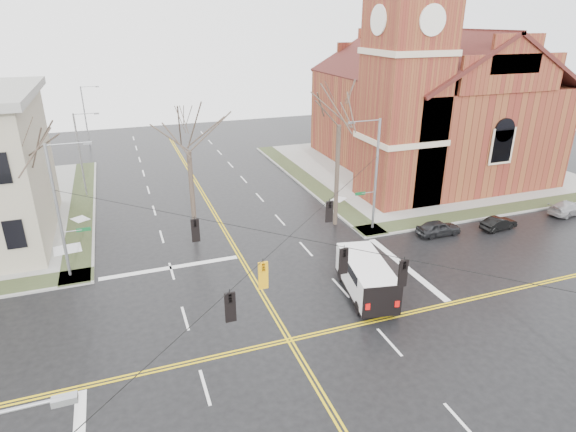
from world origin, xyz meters
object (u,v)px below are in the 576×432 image
object	(u,v)px
tree_nw_far	(21,164)
streetlight_north_b	(86,115)
church	(425,95)
cargo_van	(365,274)
signal_pole_nw	(60,208)
tree_ne	(339,118)
parked_car_a	(438,228)
signal_pole_ne	(374,172)
streetlight_north_a	(81,152)
parked_car_b	(499,223)
parked_car_c	(568,208)
tree_nw_near	(188,146)

from	to	relation	value
tree_nw_far	streetlight_north_b	bearing A→B (deg)	85.63
church	cargo_van	distance (m)	29.54
signal_pole_nw	tree_ne	xyz separation A→B (m)	(20.28, 1.78, 4.10)
streetlight_north_b	cargo_van	xyz separation A→B (m)	(16.78, -45.01, -3.12)
church	parked_car_a	distance (m)	19.93
church	signal_pole_ne	world-z (taller)	church
streetlight_north_a	parked_car_b	world-z (taller)	streetlight_north_a
signal_pole_nw	cargo_van	distance (m)	19.74
cargo_van	parked_car_a	size ratio (longest dim) A/B	1.75
parked_car_a	tree_nw_far	xyz separation A→B (m)	(-29.21, 4.64, 6.96)
parked_car_a	parked_car_c	distance (m)	13.55
parked_car_a	parked_car_b	xyz separation A→B (m)	(5.35, -0.76, -0.08)
cargo_van	parked_car_a	bearing A→B (deg)	40.96
church	cargo_van	world-z (taller)	church
signal_pole_nw	cargo_van	bearing A→B (deg)	-26.01
cargo_van	tree_nw_far	world-z (taller)	tree_nw_far
parked_car_a	signal_pole_ne	bearing A→B (deg)	60.36
cargo_van	parked_car_c	distance (m)	23.99
parked_car_a	church	bearing A→B (deg)	-27.43
church	cargo_van	xyz separation A→B (m)	(-18.64, -21.79, -7.08)
streetlight_north_b	tree_nw_near	size ratio (longest dim) A/B	0.76
parked_car_a	parked_car_b	size ratio (longest dim) A/B	1.12
signal_pole_ne	tree_ne	distance (m)	5.06
signal_pole_ne	parked_car_a	bearing A→B (deg)	-31.09
streetlight_north_b	tree_nw_near	distance (m)	34.81
signal_pole_ne	streetlight_north_a	size ratio (longest dim) A/B	1.12
streetlight_north_a	parked_car_b	xyz separation A→B (m)	(31.91, -20.03, -3.94)
church	cargo_van	size ratio (longest dim) A/B	4.35
signal_pole_ne	parked_car_c	world-z (taller)	signal_pole_ne
tree_nw_near	streetlight_north_b	bearing A→B (deg)	103.49
signal_pole_ne	cargo_van	world-z (taller)	signal_pole_ne
streetlight_north_a	parked_car_a	bearing A→B (deg)	-35.95
church	tree_ne	world-z (taller)	church
streetlight_north_a	parked_car_c	xyz separation A→B (m)	(40.11, -19.49, -3.87)
church	tree_ne	size ratio (longest dim) A/B	2.20
tree_nw_far	tree_ne	world-z (taller)	tree_ne
cargo_van	tree_ne	xyz separation A→B (m)	(2.83, 10.30, 7.70)
parked_car_b	streetlight_north_a	bearing A→B (deg)	51.05
signal_pole_nw	streetlight_north_a	world-z (taller)	signal_pole_nw
signal_pole_nw	parked_car_a	distance (m)	27.71
church	signal_pole_nw	world-z (taller)	church
parked_car_c	church	bearing A→B (deg)	8.15
church	signal_pole_nw	distance (m)	38.61
signal_pole_ne	streetlight_north_a	world-z (taller)	signal_pole_ne
signal_pole_ne	cargo_van	xyz separation A→B (m)	(-5.20, -8.51, -3.60)
signal_pole_ne	parked_car_c	distance (m)	18.89
tree_nw_far	tree_nw_near	world-z (taller)	tree_nw_near
streetlight_north_a	tree_nw_near	xyz separation A→B (m)	(8.09, -13.72, 3.15)
streetlight_north_b	cargo_van	bearing A→B (deg)	-69.56
signal_pole_nw	parked_car_b	world-z (taller)	signal_pole_nw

